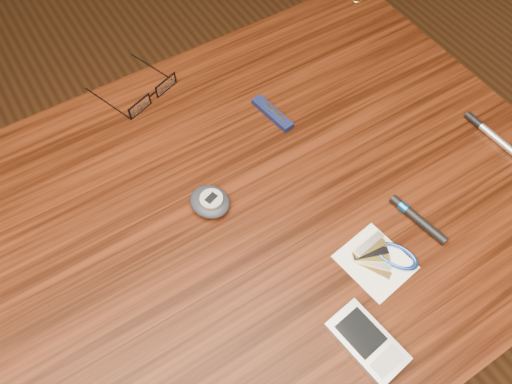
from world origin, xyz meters
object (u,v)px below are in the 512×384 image
Objects in this scene: pda_phone at (367,342)px; pocket_knife at (272,113)px; silver_pen at (495,138)px; pedometer at (210,202)px; eyeglasses at (150,94)px; desk at (243,244)px; notepad_keys at (385,258)px.

pocket_knife is (0.11, 0.38, -0.00)m from pda_phone.
pedometer is at bearing 163.11° from silver_pen.
pda_phone is 0.40m from pocket_knife.
eyeglasses is 0.57m from silver_pen.
pda_phone is at bearing -84.80° from eyeglasses.
pedometer is at bearing -94.49° from eyeglasses.
pda_phone is at bearing -159.07° from silver_pen.
pedometer is (-0.07, 0.28, 0.00)m from pda_phone.
desk is 6.91× the size of silver_pen.
pedometer is (-0.03, 0.04, 0.11)m from desk.
eyeglasses is 1.31× the size of notepad_keys.
pedometer is 0.20m from pocket_knife.
pda_phone is 0.41m from silver_pen.
silver_pen is at bearing -13.59° from desk.
desk is 13.09× the size of pedometer.
pda_phone is 1.40× the size of pedometer.
desk is at bearing 127.61° from notepad_keys.
desk is at bearing -87.32° from eyeglasses.
eyeglasses is 0.21m from pocket_knife.
notepad_keys is at bearing -52.39° from desk.
pocket_knife is at bearing -42.51° from eyeglasses.
pda_phone is at bearing -76.78° from pedometer.
silver_pen is at bearing -16.89° from pedometer.
pocket_knife is 0.61× the size of silver_pen.
pda_phone is at bearing -105.73° from pocket_knife.
pocket_knife reaches higher than desk.
pedometer reaches higher than desk.
pda_phone is at bearing -140.78° from notepad_keys.
pda_phone reaches higher than pocket_knife.
desk is at bearing 166.41° from silver_pen.
desk is 11.39× the size of pocket_knife.
desk is 9.37× the size of pda_phone.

